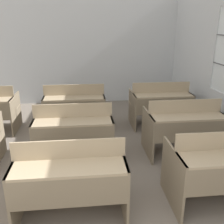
{
  "coord_description": "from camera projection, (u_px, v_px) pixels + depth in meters",
  "views": [
    {
      "loc": [
        0.38,
        -0.98,
        2.08
      ],
      "look_at": [
        0.78,
        2.78,
        0.78
      ],
      "focal_mm": 42.0,
      "sensor_mm": 36.0,
      "label": 1
    }
  ],
  "objects": [
    {
      "name": "bench_second_right",
      "position": [
        184.0,
        126.0,
        4.24
      ],
      "size": [
        1.19,
        0.77,
        0.92
      ],
      "color": "#82725B",
      "rests_on": "ground_plane"
    },
    {
      "name": "bench_front_center",
      "position": [
        71.0,
        177.0,
        2.84
      ],
      "size": [
        1.19,
        0.77,
        0.92
      ],
      "color": "#796A53",
      "rests_on": "ground_plane"
    },
    {
      "name": "bench_front_right",
      "position": [
        223.0,
        167.0,
        3.04
      ],
      "size": [
        1.19,
        0.77,
        0.92
      ],
      "color": "#7B6C55",
      "rests_on": "ground_plane"
    },
    {
      "name": "bench_third_right",
      "position": [
        160.0,
        103.0,
        5.43
      ],
      "size": [
        1.19,
        0.77,
        0.92
      ],
      "color": "#7E6F58",
      "rests_on": "ground_plane"
    },
    {
      "name": "wall_back",
      "position": [
        68.0,
        49.0,
        6.74
      ],
      "size": [
        5.75,
        0.06,
        2.85
      ],
      "color": "silver",
      "rests_on": "ground_plane"
    },
    {
      "name": "bench_third_center",
      "position": [
        75.0,
        106.0,
        5.25
      ],
      "size": [
        1.19,
        0.77,
        0.92
      ],
      "color": "#7A6B54",
      "rests_on": "ground_plane"
    },
    {
      "name": "bench_second_center",
      "position": [
        74.0,
        131.0,
        4.04
      ],
      "size": [
        1.19,
        0.77,
        0.92
      ],
      "color": "#7D6E57",
      "rests_on": "ground_plane"
    }
  ]
}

